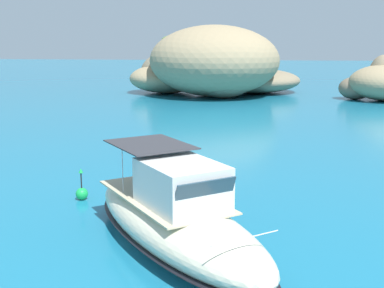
{
  "coord_description": "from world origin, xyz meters",
  "views": [
    {
      "loc": [
        5.32,
        -5.2,
        7.09
      ],
      "look_at": [
        2.31,
        18.61,
        2.12
      ],
      "focal_mm": 45.92,
      "sensor_mm": 36.0,
      "label": 1
    }
  ],
  "objects_px": {
    "motorboat_cream": "(175,219)",
    "channel_buoy": "(82,193)",
    "islet_large": "(211,66)",
    "islet_small": "(384,82)"
  },
  "relations": [
    {
      "from": "channel_buoy",
      "to": "motorboat_cream",
      "type": "bearing_deg",
      "value": -43.43
    },
    {
      "from": "islet_large",
      "to": "motorboat_cream",
      "type": "bearing_deg",
      "value": -86.36
    },
    {
      "from": "motorboat_cream",
      "to": "channel_buoy",
      "type": "distance_m",
      "value": 7.09
    },
    {
      "from": "islet_large",
      "to": "motorboat_cream",
      "type": "height_order",
      "value": "islet_large"
    },
    {
      "from": "motorboat_cream",
      "to": "channel_buoy",
      "type": "xyz_separation_m",
      "value": [
        -5.12,
        4.85,
        -0.74
      ]
    },
    {
      "from": "islet_large",
      "to": "channel_buoy",
      "type": "relative_size",
      "value": 19.26
    },
    {
      "from": "islet_small",
      "to": "islet_large",
      "type": "bearing_deg",
      "value": 170.51
    },
    {
      "from": "motorboat_cream",
      "to": "channel_buoy",
      "type": "bearing_deg",
      "value": 136.57
    },
    {
      "from": "islet_large",
      "to": "channel_buoy",
      "type": "distance_m",
      "value": 46.69
    },
    {
      "from": "islet_large",
      "to": "islet_small",
      "type": "distance_m",
      "value": 22.24
    }
  ]
}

